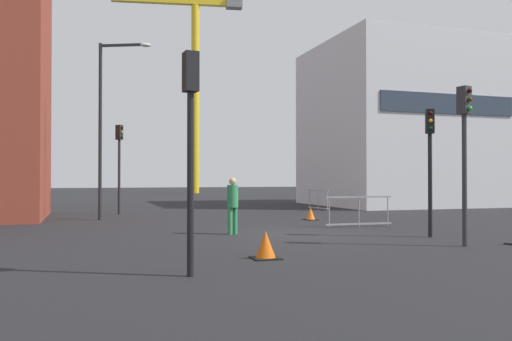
% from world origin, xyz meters
% --- Properties ---
extents(ground, '(160.00, 160.00, 0.00)m').
position_xyz_m(ground, '(0.00, 0.00, 0.00)').
color(ground, black).
extents(office_block, '(10.25, 9.79, 10.09)m').
position_xyz_m(office_block, '(12.91, 14.29, 5.05)').
color(office_block, silver).
rests_on(office_block, ground).
extents(construction_crane, '(14.53, 3.40, 22.20)m').
position_xyz_m(construction_crane, '(5.41, 43.89, 14.44)').
color(construction_crane, yellow).
rests_on(construction_crane, ground).
extents(streetlamp_tall, '(2.03, 0.97, 7.26)m').
position_xyz_m(streetlamp_tall, '(-5.36, 7.41, 4.34)').
color(streetlamp_tall, '#232326').
rests_on(streetlamp_tall, ground).
extents(traffic_light_near, '(0.29, 0.39, 4.03)m').
position_xyz_m(traffic_light_near, '(2.88, -4.06, 2.70)').
color(traffic_light_near, '#2D2D30').
rests_on(traffic_light_near, ground).
extents(traffic_light_verge, '(0.27, 0.38, 3.94)m').
position_xyz_m(traffic_light_verge, '(-4.45, -5.92, 2.65)').
color(traffic_light_verge, black).
rests_on(traffic_light_verge, ground).
extents(traffic_light_far, '(0.37, 0.37, 4.23)m').
position_xyz_m(traffic_light_far, '(-4.66, 10.77, 2.83)').
color(traffic_light_far, '#232326').
rests_on(traffic_light_far, ground).
extents(traffic_light_median, '(0.35, 0.39, 3.72)m').
position_xyz_m(traffic_light_median, '(3.35, -2.01, 2.52)').
color(traffic_light_median, black).
rests_on(traffic_light_median, ground).
extents(pedestrian_walking, '(0.34, 0.34, 1.73)m').
position_xyz_m(pedestrian_walking, '(-1.91, 0.52, 1.01)').
color(pedestrian_walking, '#2D844C').
rests_on(pedestrian_walking, ground).
extents(safety_barrier_right_run, '(0.24, 2.16, 1.08)m').
position_xyz_m(safety_barrier_right_run, '(5.74, 10.99, 0.56)').
color(safety_barrier_right_run, '#9EA0A5').
rests_on(safety_barrier_right_run, ground).
extents(safety_barrier_left_run, '(2.53, 0.13, 1.08)m').
position_xyz_m(safety_barrier_left_run, '(2.99, 1.54, 0.56)').
color(safety_barrier_left_run, gray).
rests_on(safety_barrier_left_run, ground).
extents(traffic_cone_by_barrier, '(0.59, 0.59, 0.59)m').
position_xyz_m(traffic_cone_by_barrier, '(-2.54, -4.42, 0.28)').
color(traffic_cone_by_barrier, black).
rests_on(traffic_cone_by_barrier, ground).
extents(traffic_cone_on_verge, '(0.51, 0.51, 0.51)m').
position_xyz_m(traffic_cone_on_verge, '(2.58, 4.82, 0.24)').
color(traffic_cone_on_verge, black).
rests_on(traffic_cone_on_verge, ground).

